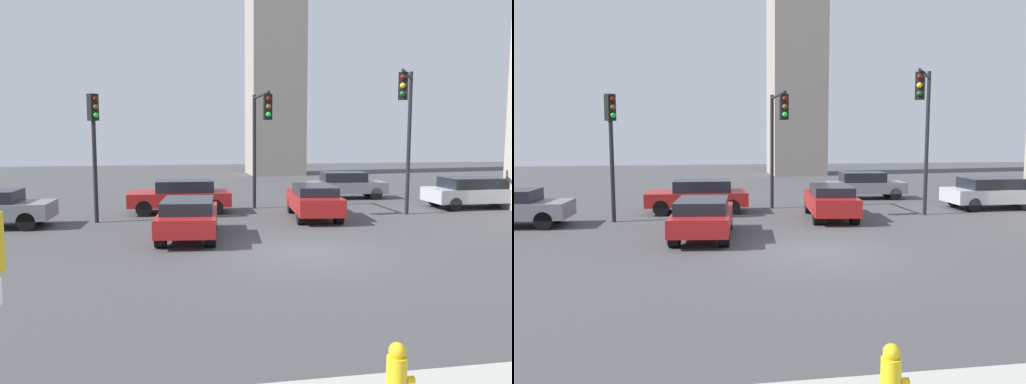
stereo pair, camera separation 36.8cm
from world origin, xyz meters
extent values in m
plane|color=#424244|center=(0.00, 0.00, 0.00)|extent=(86.43, 86.43, 0.00)
cylinder|color=black|center=(6.24, 6.04, 2.98)|extent=(0.16, 0.16, 5.95)
cylinder|color=black|center=(5.49, 4.87, 5.70)|extent=(1.61, 2.40, 0.12)
cube|color=black|center=(4.87, 3.91, 5.15)|extent=(0.44, 0.44, 1.00)
sphere|color=#4C0F0C|center=(4.76, 3.75, 5.45)|extent=(0.20, 0.20, 0.20)
sphere|color=yellow|center=(4.76, 3.75, 5.15)|extent=(0.20, 0.20, 0.20)
sphere|color=#14471E|center=(4.76, 3.75, 4.85)|extent=(0.20, 0.20, 0.20)
cylinder|color=black|center=(0.16, 8.87, 2.57)|extent=(0.16, 0.16, 5.14)
cylinder|color=black|center=(0.14, 7.18, 4.99)|extent=(0.15, 3.38, 0.12)
cube|color=black|center=(0.13, 5.75, 4.44)|extent=(0.32, 0.32, 1.00)
sphere|color=#4C0F0C|center=(0.13, 5.55, 4.74)|extent=(0.20, 0.20, 0.20)
sphere|color=#594714|center=(0.13, 5.55, 4.44)|extent=(0.20, 0.20, 0.20)
sphere|color=green|center=(0.13, 5.55, 4.14)|extent=(0.20, 0.20, 0.20)
cylinder|color=black|center=(-6.48, 6.22, 2.45)|extent=(0.16, 0.16, 4.89)
cube|color=black|center=(-6.48, 6.22, 4.39)|extent=(0.45, 0.45, 1.00)
sphere|color=#4C0F0C|center=(-6.36, 6.06, 4.69)|extent=(0.20, 0.20, 0.20)
sphere|color=#594714|center=(-6.36, 6.06, 4.39)|extent=(0.20, 0.20, 0.20)
sphere|color=green|center=(-6.36, 6.06, 4.09)|extent=(0.20, 0.20, 0.20)
cylinder|color=gold|center=(-1.25, -8.66, 0.48)|extent=(0.24, 0.24, 0.66)
sphere|color=gold|center=(-1.25, -8.66, 0.88)|extent=(0.20, 0.20, 0.20)
cylinder|color=gold|center=(-1.08, -8.66, 0.52)|extent=(0.10, 0.09, 0.09)
cube|color=maroon|center=(2.03, 5.71, 0.66)|extent=(2.19, 4.33, 0.66)
cube|color=black|center=(2.01, 5.50, 1.16)|extent=(1.77, 2.49, 0.41)
cylinder|color=black|center=(1.50, 7.19, 0.33)|extent=(0.39, 0.70, 0.67)
cylinder|color=black|center=(2.90, 7.03, 0.33)|extent=(0.39, 0.70, 0.67)
cylinder|color=black|center=(1.17, 4.38, 0.33)|extent=(0.39, 0.70, 0.67)
cylinder|color=black|center=(2.57, 4.22, 0.33)|extent=(0.39, 0.70, 0.67)
cube|color=#ADB2B7|center=(10.22, 7.26, 0.62)|extent=(4.44, 2.08, 0.62)
cube|color=black|center=(10.00, 7.27, 1.15)|extent=(2.50, 1.80, 0.52)
cylinder|color=black|center=(11.74, 8.04, 0.31)|extent=(0.62, 0.37, 0.62)
cylinder|color=black|center=(8.75, 8.11, 0.31)|extent=(0.62, 0.37, 0.62)
cylinder|color=black|center=(8.71, 6.49, 0.31)|extent=(0.62, 0.37, 0.62)
cube|color=maroon|center=(-3.24, 8.12, 0.63)|extent=(4.40, 2.12, 0.59)
cube|color=black|center=(-3.02, 8.11, 1.15)|extent=(2.49, 1.81, 0.53)
cylinder|color=black|center=(-4.74, 7.38, 0.34)|extent=(0.69, 0.38, 0.67)
cylinder|color=black|center=(-4.67, 8.98, 0.34)|extent=(0.69, 0.38, 0.67)
cylinder|color=black|center=(-1.80, 7.26, 0.34)|extent=(0.69, 0.38, 0.67)
cylinder|color=black|center=(-1.74, 8.86, 0.34)|extent=(0.69, 0.38, 0.67)
cube|color=slate|center=(5.62, 11.62, 0.60)|extent=(4.12, 1.97, 0.58)
cube|color=black|center=(5.42, 11.63, 1.12)|extent=(2.35, 1.63, 0.54)
cylinder|color=black|center=(7.03, 12.18, 0.32)|extent=(0.66, 0.35, 0.63)
cylinder|color=black|center=(6.92, 10.83, 0.32)|extent=(0.66, 0.35, 0.63)
cylinder|color=black|center=(4.32, 12.40, 0.32)|extent=(0.66, 0.35, 0.63)
cylinder|color=black|center=(4.21, 11.05, 0.32)|extent=(0.66, 0.35, 0.63)
cylinder|color=black|center=(-8.61, 6.39, 0.33)|extent=(0.68, 0.36, 0.66)
cylinder|color=black|center=(-8.69, 4.91, 0.33)|extent=(0.68, 0.36, 0.66)
cube|color=maroon|center=(-3.13, 2.63, 0.63)|extent=(2.27, 4.32, 0.56)
cube|color=black|center=(-3.15, 2.43, 1.09)|extent=(1.85, 2.49, 0.43)
cylinder|color=black|center=(-3.71, 4.12, 0.35)|extent=(0.40, 0.73, 0.70)
cylinder|color=black|center=(-2.23, 3.95, 0.35)|extent=(0.40, 0.73, 0.70)
cylinder|color=black|center=(-4.03, 1.32, 0.35)|extent=(0.40, 0.73, 0.70)
cylinder|color=black|center=(-2.55, 1.15, 0.35)|extent=(0.40, 0.73, 0.70)
camera|label=1|loc=(-3.87, -13.94, 3.38)|focal=35.78mm
camera|label=2|loc=(-3.51, -14.00, 3.38)|focal=35.78mm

